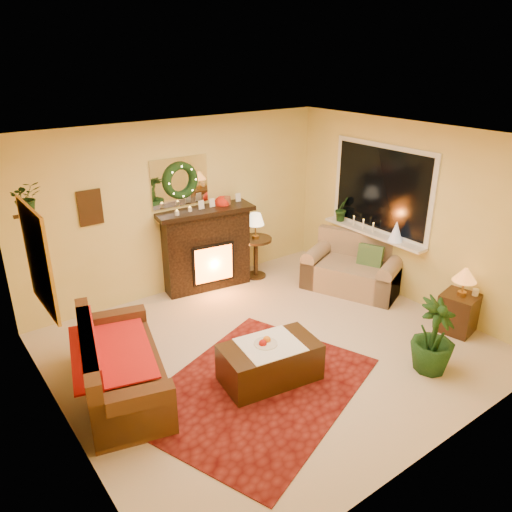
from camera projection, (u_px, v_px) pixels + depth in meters
floor at (272, 348)px, 6.30m from camera, size 5.00×5.00×0.00m
ceiling at (276, 140)px, 5.29m from camera, size 5.00×5.00×0.00m
wall_back at (181, 207)px, 7.46m from camera, size 5.00×5.00×0.00m
wall_front at (442, 337)px, 4.12m from camera, size 5.00×5.00×0.00m
wall_left at (53, 317)px, 4.42m from camera, size 4.50×4.50×0.00m
wall_right at (410, 214)px, 7.16m from camera, size 4.50×4.50×0.00m
area_rug at (257, 389)px, 5.54m from camera, size 3.02×2.66×0.01m
sofa at (122, 357)px, 5.37m from camera, size 1.23×1.94×0.77m
red_throw at (111, 351)px, 5.44m from camera, size 0.83×1.36×0.02m
fireplace at (206, 254)px, 7.75m from camera, size 1.38×0.61×1.22m
poinsettia at (222, 204)px, 7.65m from camera, size 0.24×0.24×0.24m
mantel_candle_a at (177, 217)px, 7.17m from camera, size 0.06×0.06×0.18m
mantel_candle_b at (190, 213)px, 7.34m from camera, size 0.06×0.06×0.18m
mantel_mirror at (180, 182)px, 7.30m from camera, size 0.92×0.02×0.72m
wreath at (181, 181)px, 7.26m from camera, size 0.55×0.11×0.55m
wall_art at (90, 208)px, 6.61m from camera, size 0.32×0.03×0.48m
gold_mirror at (38, 259)px, 4.48m from camera, size 0.03×0.84×1.00m
hanging_plant at (29, 213)px, 5.03m from camera, size 0.33×0.28×0.36m
loveseat at (353, 264)px, 7.71m from camera, size 1.33×1.64×0.83m
window_frame at (381, 189)px, 7.47m from camera, size 0.03×1.86×1.36m
window_glass at (381, 189)px, 7.46m from camera, size 0.02×1.70×1.22m
window_sill at (372, 233)px, 7.67m from camera, size 0.22×1.86×0.04m
mini_tree at (396, 231)px, 7.25m from camera, size 0.21×0.21×0.31m
sill_plant at (342, 209)px, 8.10m from camera, size 0.29×0.23×0.53m
side_table_round at (256, 258)px, 8.17m from camera, size 0.67×0.67×0.68m
lamp_cream at (256, 226)px, 7.94m from camera, size 0.28×0.28×0.42m
end_table_square at (458, 312)px, 6.61m from camera, size 0.51×0.51×0.53m
lamp_tiffany at (464, 281)px, 6.40m from camera, size 0.31×0.31×0.45m
coffee_table at (270, 364)px, 5.63m from camera, size 1.17×0.76×0.46m
fruit_bowl at (266, 345)px, 5.55m from camera, size 0.26×0.26×0.06m
floor_palm at (434, 336)px, 5.72m from camera, size 1.70×1.70×2.69m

